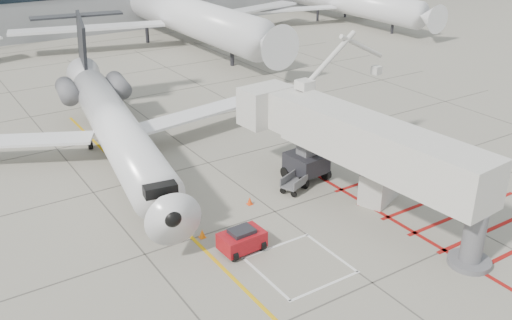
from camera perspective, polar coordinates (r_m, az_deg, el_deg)
ground_plane at (r=30.18m, az=6.28°, el=-8.31°), size 260.00×260.00×0.00m
regional_jet at (r=36.68m, az=-13.32°, el=4.25°), size 28.55×33.82×7.99m
jet_bridge at (r=31.71m, az=12.17°, el=0.42°), size 10.02×18.80×7.27m
pushback_tug at (r=29.13m, az=-1.42°, el=-7.92°), size 2.31×1.50×1.32m
baggage_cart at (r=34.94m, az=3.84°, el=-2.36°), size 1.94×1.59×1.05m
ground_power_unit at (r=34.39m, az=12.24°, el=-2.45°), size 2.93×2.31×2.03m
cone_nose at (r=30.51m, az=-5.41°, el=-7.33°), size 0.35×0.35×0.49m
cone_side at (r=33.52m, az=-0.63°, el=-4.10°), size 0.34×0.34×0.47m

